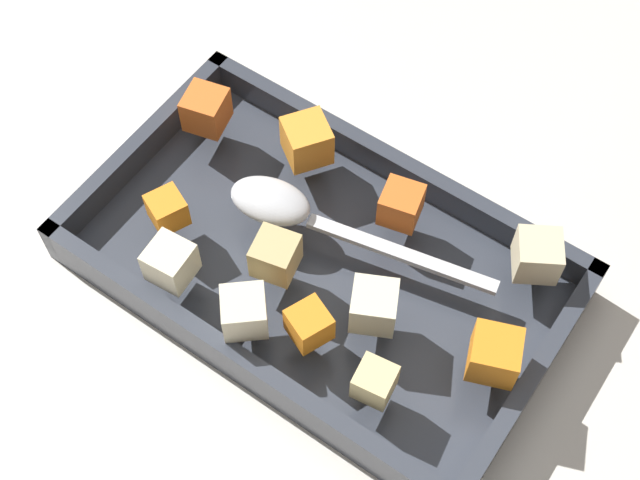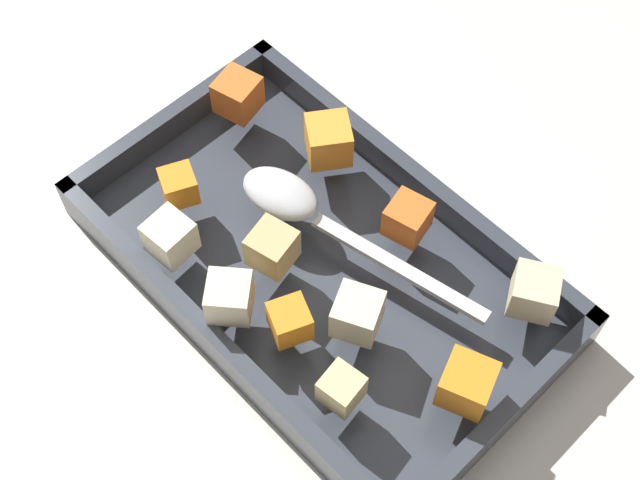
% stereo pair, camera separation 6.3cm
% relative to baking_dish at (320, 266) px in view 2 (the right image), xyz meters
% --- Properties ---
extents(ground_plane, '(4.00, 4.00, 0.00)m').
position_rel_baking_dish_xyz_m(ground_plane, '(0.01, 0.01, -0.01)').
color(ground_plane, beige).
extents(baking_dish, '(0.35, 0.21, 0.04)m').
position_rel_baking_dish_xyz_m(baking_dish, '(0.00, 0.00, 0.00)').
color(baking_dish, '#333842').
rests_on(baking_dish, ground_plane).
extents(carrot_chunk_corner_se, '(0.04, 0.04, 0.03)m').
position_rel_baking_dish_xyz_m(carrot_chunk_corner_se, '(0.06, -0.06, 0.04)').
color(carrot_chunk_corner_se, orange).
rests_on(carrot_chunk_corner_se, baking_dish).
extents(carrot_chunk_heap_side, '(0.03, 0.03, 0.03)m').
position_rel_baking_dish_xyz_m(carrot_chunk_heap_side, '(-0.03, -0.06, 0.04)').
color(carrot_chunk_heap_side, orange).
rests_on(carrot_chunk_heap_side, baking_dish).
extents(carrot_chunk_front_center, '(0.03, 0.03, 0.02)m').
position_rel_baking_dish_xyz_m(carrot_chunk_front_center, '(0.10, 0.04, 0.04)').
color(carrot_chunk_front_center, orange).
rests_on(carrot_chunk_front_center, baking_dish).
extents(carrot_chunk_near_left, '(0.04, 0.04, 0.03)m').
position_rel_baking_dish_xyz_m(carrot_chunk_near_left, '(0.14, -0.04, 0.04)').
color(carrot_chunk_near_left, orange).
rests_on(carrot_chunk_near_left, baking_dish).
extents(carrot_chunk_mid_right, '(0.03, 0.03, 0.03)m').
position_rel_baking_dish_xyz_m(carrot_chunk_mid_right, '(-0.03, 0.06, 0.04)').
color(carrot_chunk_mid_right, orange).
rests_on(carrot_chunk_mid_right, baking_dish).
extents(carrot_chunk_rim_edge, '(0.04, 0.04, 0.03)m').
position_rel_baking_dish_xyz_m(carrot_chunk_rim_edge, '(-0.14, 0.01, 0.04)').
color(carrot_chunk_rim_edge, orange).
rests_on(carrot_chunk_rim_edge, baking_dish).
extents(potato_chunk_far_left, '(0.04, 0.04, 0.03)m').
position_rel_baking_dish_xyz_m(potato_chunk_far_left, '(-0.06, 0.02, 0.04)').
color(potato_chunk_far_left, beige).
rests_on(potato_chunk_far_left, baking_dish).
extents(potato_chunk_back_center, '(0.04, 0.04, 0.03)m').
position_rel_baking_dish_xyz_m(potato_chunk_back_center, '(0.02, 0.03, 0.04)').
color(potato_chunk_back_center, tan).
rests_on(potato_chunk_back_center, baking_dish).
extents(potato_chunk_corner_ne, '(0.04, 0.04, 0.03)m').
position_rel_baking_dish_xyz_m(potato_chunk_corner_ne, '(0.01, 0.08, 0.04)').
color(potato_chunk_corner_ne, beige).
rests_on(potato_chunk_corner_ne, baking_dish).
extents(potato_chunk_corner_sw, '(0.03, 0.03, 0.03)m').
position_rel_baking_dish_xyz_m(potato_chunk_corner_sw, '(0.07, 0.08, 0.04)').
color(potato_chunk_corner_sw, beige).
rests_on(potato_chunk_corner_sw, baking_dish).
extents(potato_chunk_mid_left, '(0.04, 0.04, 0.03)m').
position_rel_baking_dish_xyz_m(potato_chunk_mid_left, '(-0.13, -0.07, 0.04)').
color(potato_chunk_mid_left, beige).
rests_on(potato_chunk_mid_left, baking_dish).
extents(potato_chunk_heap_top, '(0.03, 0.03, 0.02)m').
position_rel_baking_dish_xyz_m(potato_chunk_heap_top, '(-0.09, 0.07, 0.04)').
color(potato_chunk_heap_top, '#E0CC89').
rests_on(potato_chunk_heap_top, baking_dish).
extents(serving_spoon, '(0.20, 0.07, 0.02)m').
position_rel_baking_dish_xyz_m(serving_spoon, '(0.04, -0.01, 0.04)').
color(serving_spoon, silver).
rests_on(serving_spoon, baking_dish).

